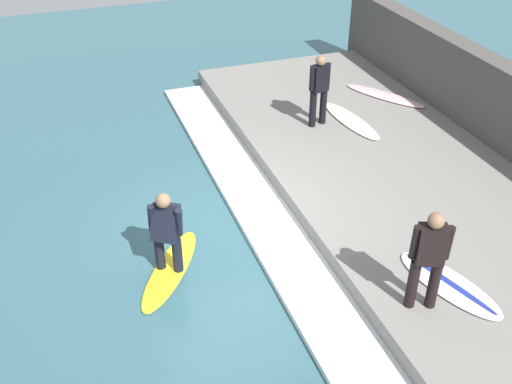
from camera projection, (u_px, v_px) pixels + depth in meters
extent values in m
plane|color=#335B66|center=(229.00, 232.00, 10.17)|extent=(28.00, 28.00, 0.00)
cube|color=slate|center=(403.00, 186.00, 11.02)|extent=(4.40, 12.47, 0.37)
cube|color=silver|center=(267.00, 221.00, 10.34)|extent=(0.96, 11.85, 0.10)
ellipsoid|color=yellow|center=(170.00, 270.00, 9.31)|extent=(1.51, 1.93, 0.06)
cylinder|color=black|center=(177.00, 255.00, 9.10)|extent=(0.15, 0.15, 0.59)
cylinder|color=black|center=(160.00, 252.00, 9.16)|extent=(0.15, 0.15, 0.59)
cube|color=black|center=(165.00, 222.00, 8.81)|extent=(0.55, 0.57, 0.61)
sphere|color=#846047|center=(163.00, 201.00, 8.59)|extent=(0.22, 0.22, 0.22)
cylinder|color=black|center=(179.00, 223.00, 8.75)|extent=(0.11, 0.20, 0.52)
cylinder|color=black|center=(152.00, 219.00, 8.83)|extent=(0.11, 0.20, 0.52)
cylinder|color=black|center=(323.00, 106.00, 12.56)|extent=(0.15, 0.15, 0.77)
cylinder|color=black|center=(313.00, 109.00, 12.43)|extent=(0.15, 0.15, 0.77)
cube|color=black|center=(320.00, 78.00, 12.13)|extent=(0.39, 0.29, 0.55)
sphere|color=#846047|center=(321.00, 61.00, 11.93)|extent=(0.21, 0.21, 0.21)
cylinder|color=black|center=(328.00, 74.00, 12.21)|extent=(0.10, 0.10, 0.48)
cylinder|color=black|center=(312.00, 79.00, 12.02)|extent=(0.10, 0.10, 0.48)
ellipsoid|color=beige|center=(351.00, 121.00, 12.78)|extent=(0.68, 1.99, 0.06)
cylinder|color=black|center=(434.00, 284.00, 7.97)|extent=(0.15, 0.15, 0.77)
cylinder|color=black|center=(413.00, 284.00, 7.97)|extent=(0.15, 0.15, 0.77)
cube|color=black|center=(431.00, 245.00, 7.60)|extent=(0.43, 0.35, 0.57)
sphere|color=#846047|center=(436.00, 221.00, 7.39)|extent=(0.21, 0.21, 0.21)
cylinder|color=black|center=(448.00, 243.00, 7.58)|extent=(0.11, 0.12, 0.50)
cylinder|color=black|center=(415.00, 242.00, 7.59)|extent=(0.11, 0.12, 0.50)
ellipsoid|color=white|center=(449.00, 284.00, 8.48)|extent=(1.05, 1.82, 0.06)
ellipsoid|color=navy|center=(450.00, 283.00, 8.47)|extent=(0.55, 1.55, 0.01)
ellipsoid|color=beige|center=(385.00, 96.00, 13.86)|extent=(1.42, 1.97, 0.06)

